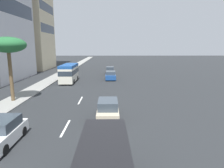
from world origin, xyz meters
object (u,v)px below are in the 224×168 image
(minibus_second, at_px, (69,73))
(palm_tree, at_px, (8,46))
(car_fourth, at_px, (111,76))
(van_third, at_px, (104,164))
(car_sixth, at_px, (1,133))
(car_lead, at_px, (108,110))
(car_fifth, at_px, (110,71))

(minibus_second, xyz_separation_m, palm_tree, (-12.35, 3.85, 4.48))
(minibus_second, bearing_deg, car_fourth, 110.46)
(van_third, xyz_separation_m, car_sixth, (4.39, 6.58, -0.58))
(car_lead, distance_m, car_sixth, 7.96)
(van_third, relative_size, palm_tree, 0.71)
(car_lead, xyz_separation_m, van_third, (-8.72, 0.09, 0.55))
(car_fourth, bearing_deg, palm_tree, 143.77)
(car_fourth, height_order, palm_tree, palm_tree)
(car_lead, relative_size, car_sixth, 1.06)
(van_third, relative_size, car_fourth, 1.15)
(minibus_second, bearing_deg, van_third, 14.16)
(car_sixth, bearing_deg, van_third, 56.33)
(palm_tree, bearing_deg, minibus_second, -17.32)
(minibus_second, distance_m, van_third, 27.45)
(minibus_second, height_order, car_sixth, minibus_second)
(car_lead, height_order, minibus_second, minibus_second)
(car_lead, distance_m, car_fourth, 20.57)
(minibus_second, relative_size, car_fourth, 1.58)
(van_third, bearing_deg, minibus_second, 14.16)
(car_fourth, bearing_deg, car_sixth, 164.24)
(car_fifth, bearing_deg, van_third, 179.49)
(car_fifth, bearing_deg, car_sixth, 167.85)
(car_sixth, height_order, palm_tree, palm_tree)
(car_lead, relative_size, van_third, 0.89)
(car_lead, xyz_separation_m, car_fifth, (27.75, -0.23, -0.02))
(van_third, bearing_deg, car_sixth, 56.33)
(van_third, relative_size, car_sixth, 1.20)
(minibus_second, bearing_deg, car_lead, 20.81)
(car_lead, bearing_deg, car_fourth, -0.98)
(car_fifth, bearing_deg, car_fourth, -179.06)
(minibus_second, height_order, car_fifth, minibus_second)
(palm_tree, bearing_deg, car_fifth, -26.12)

